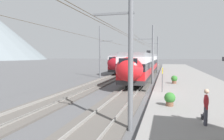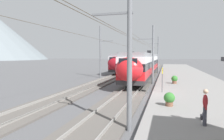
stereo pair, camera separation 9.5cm
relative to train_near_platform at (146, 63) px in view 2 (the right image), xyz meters
The scene contains 15 objects.
ground_plane 16.03m from the train_near_platform, behind, with size 400.00×400.00×0.00m, color #565659.
platform_slab 17.12m from the train_near_platform, 158.41° to the right, with size 120.00×8.21×0.32m, color gray.
track_near 15.95m from the train_near_platform, behind, with size 120.00×3.00×0.28m.
track_far 16.70m from the train_near_platform, 162.65° to the left, with size 120.00×3.00×0.28m.
train_near_platform is the anchor object (origin of this frame).
train_far_track 11.96m from the train_near_platform, 24.38° to the left, with size 27.07×2.85×4.27m.
catenary_mast_west 24.59m from the train_near_platform, behind, with size 44.96×1.97×7.58m.
catenary_mast_mid 8.99m from the train_near_platform, 169.96° to the right, with size 44.96×1.97×7.24m.
catenary_mast_east 7.03m from the train_near_platform, 13.07° to the right, with size 44.96×1.97×7.32m.
catenary_mast_far_side 7.99m from the train_near_platform, 118.89° to the left, with size 44.96×2.27×8.23m.
platform_sign 16.07m from the train_near_platform, 169.31° to the right, with size 0.70×0.08×2.16m.
passenger_walking 24.28m from the train_near_platform, 168.01° to the right, with size 0.53×0.22×1.69m.
handbag_beside_passenger 23.48m from the train_near_platform, 167.42° to the right, with size 0.32×0.18×0.36m.
potted_plant_platform_edge 20.88m from the train_near_platform, behind, with size 0.69×0.69×0.87m.
potted_plant_by_shelter 10.92m from the train_near_platform, 157.06° to the right, with size 0.71×0.71×0.94m.
Camera 2 is at (-17.50, -1.86, 3.52)m, focal length 31.31 mm.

